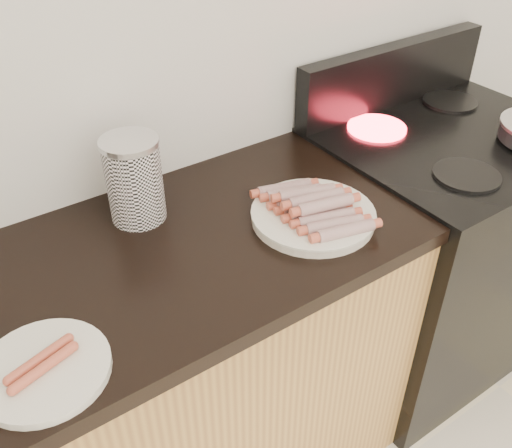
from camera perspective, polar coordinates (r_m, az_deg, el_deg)
wall_back at (r=1.45m, az=-9.12°, el=19.17°), size 4.00×0.04×2.60m
stove at (r=2.09m, az=17.00°, el=-2.73°), size 0.76×0.65×0.91m
stove_panel at (r=1.97m, az=13.54°, el=14.29°), size 0.76×0.06×0.20m
burner_near_left at (r=1.64m, az=20.32°, el=4.60°), size 0.18×0.18×0.01m
burner_far_left at (r=1.82m, az=11.99°, el=9.39°), size 0.18×0.18×0.01m
burner_far_right at (r=2.06m, az=18.83°, el=11.52°), size 0.18×0.18×0.01m
main_plate at (r=1.39m, az=5.71°, el=0.73°), size 0.36×0.36×0.02m
side_plate at (r=1.11m, az=-20.44°, el=-13.50°), size 0.28×0.28×0.02m
hotdog_pile at (r=1.37m, az=5.79°, el=1.81°), size 0.14×0.29×0.06m
plain_sausages at (r=1.10m, az=-20.64°, el=-12.89°), size 0.12×0.08×0.02m
canister at (r=1.38m, az=-12.08°, el=4.36°), size 0.14×0.14×0.21m
mug at (r=1.46m, az=-12.53°, el=3.50°), size 0.07×0.07×0.09m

